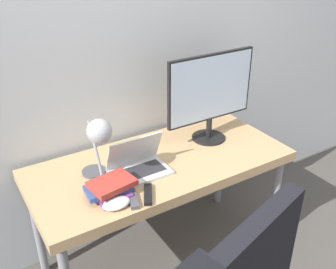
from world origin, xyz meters
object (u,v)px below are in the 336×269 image
(monitor, at_px, (211,92))
(book_stack, at_px, (111,188))
(game_controller, at_px, (116,203))
(desk_lamp, at_px, (99,137))
(laptop, at_px, (138,165))

(monitor, relative_size, book_stack, 2.37)
(game_controller, bearing_deg, desk_lamp, 84.55)
(laptop, xyz_separation_m, game_controller, (-0.23, -0.21, -0.02))
(laptop, relative_size, monitor, 0.53)
(monitor, xyz_separation_m, game_controller, (-0.80, -0.33, -0.30))
(laptop, xyz_separation_m, monitor, (0.57, 0.11, 0.27))
(book_stack, height_order, game_controller, book_stack)
(monitor, bearing_deg, book_stack, -163.63)
(laptop, distance_m, book_stack, 0.25)
(laptop, distance_m, desk_lamp, 0.32)
(laptop, distance_m, monitor, 0.64)
(laptop, relative_size, game_controller, 2.23)
(game_controller, bearing_deg, laptop, 42.30)
(laptop, distance_m, game_controller, 0.32)
(monitor, relative_size, desk_lamp, 1.56)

